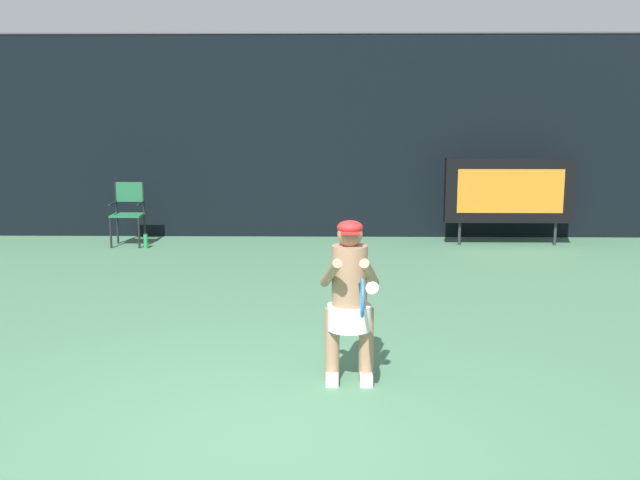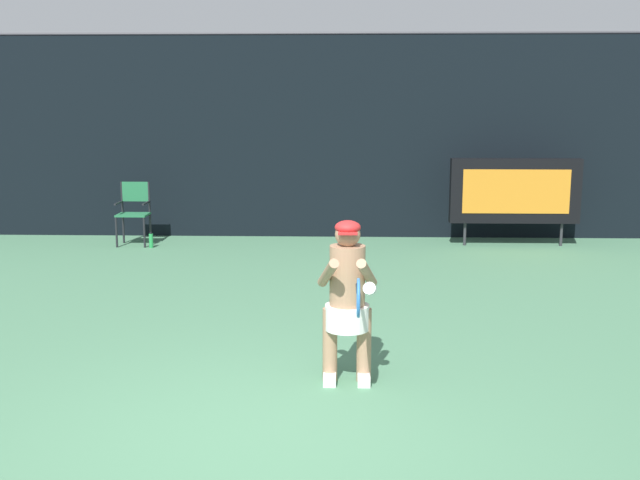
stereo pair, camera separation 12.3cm
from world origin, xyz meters
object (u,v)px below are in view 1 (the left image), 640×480
at_px(water_bottle, 146,241).
at_px(scoreboard, 509,191).
at_px(tennis_racket, 362,297).
at_px(umpire_chair, 128,210).
at_px(tennis_player, 350,296).

bearing_deg(water_bottle, scoreboard, 3.64).
bearing_deg(water_bottle, tennis_racket, -63.12).
distance_m(umpire_chair, water_bottle, 0.67).
xyz_separation_m(water_bottle, tennis_player, (3.31, -6.09, 0.66)).
distance_m(scoreboard, umpire_chair, 6.55).
relative_size(water_bottle, tennis_player, 0.18).
relative_size(scoreboard, umpire_chair, 2.04).
bearing_deg(tennis_racket, scoreboard, 83.15).
bearing_deg(scoreboard, water_bottle, -176.36).
distance_m(water_bottle, tennis_racket, 7.55).
bearing_deg(tennis_player, water_bottle, 118.56).
height_order(water_bottle, tennis_racket, tennis_racket).
bearing_deg(scoreboard, umpire_chair, -179.02).
height_order(scoreboard, water_bottle, scoreboard).
height_order(umpire_chair, tennis_racket, tennis_racket).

